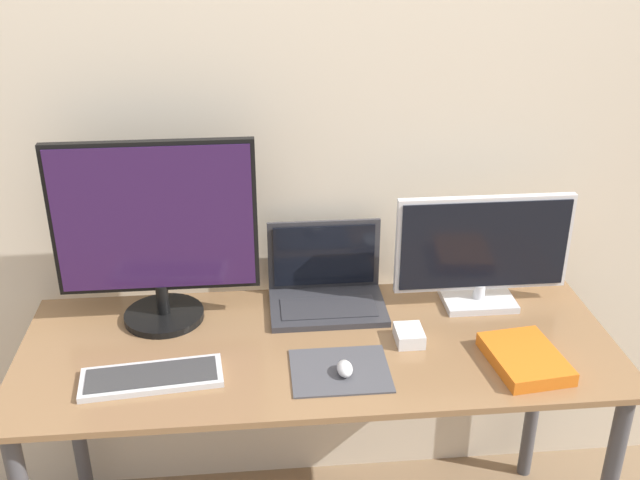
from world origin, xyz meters
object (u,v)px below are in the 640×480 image
Objects in this scene: monitor_right at (483,251)px; keyboard at (152,377)px; mouse at (345,369)px; book at (525,359)px; power_brick at (409,335)px; laptop at (326,285)px; monitor_left at (156,232)px.

monitor_right reaches higher than keyboard.
mouse is (0.49, -0.03, 0.01)m from keyboard.
book is 0.31m from power_brick.
mouse and book have the same top height.
laptop reaches higher than book.
mouse is at bearing -143.44° from monitor_right.
monitor_right is at bearing 95.43° from book.
keyboard is (-0.93, -0.30, -0.16)m from monitor_right.
power_brick is (0.20, 0.14, -0.00)m from mouse.
laptop is 0.61m from book.
power_brick is at bearing -142.81° from monitor_right.
power_brick is (-0.25, -0.19, -0.15)m from monitor_right.
book is at bearing -18.68° from monitor_left.
keyboard is 0.69m from power_brick.
monitor_right is at bearing 37.19° from power_brick.
book is (0.03, -0.32, -0.15)m from monitor_right.
mouse is 0.24m from power_brick.
monitor_left reaches higher than keyboard.
book is at bearing 0.54° from mouse.
laptop is at bearing 174.37° from monitor_right.
laptop is (-0.45, 0.04, -0.11)m from monitor_right.
monitor_right is 0.35m from power_brick.
monitor_left is 1.04m from book.
book is (0.47, 0.00, -0.00)m from mouse.
laptop is at bearing 142.67° from book.
mouse is 0.70× the size of power_brick.
laptop is 0.59m from keyboard.
laptop is 3.63× the size of power_brick.
monitor_right reaches higher than mouse.
monitor_right is 5.52× the size of power_brick.
mouse is at bearing -88.52° from laptop.
mouse is at bearing -144.27° from power_brick.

